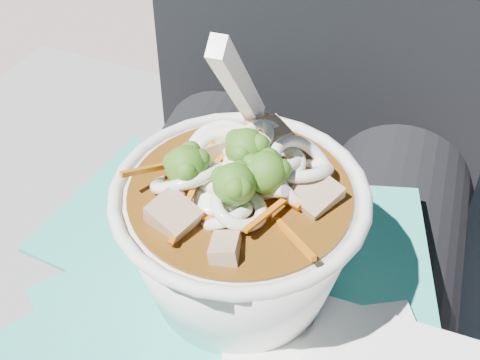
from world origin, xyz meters
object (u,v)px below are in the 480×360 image
(lap, at_px, (250,332))
(plastic_bag, at_px, (233,337))
(person_body, at_px, (280,231))
(udon_bowl, at_px, (240,227))

(lap, distance_m, plastic_bag, 0.10)
(person_body, bearing_deg, lap, -90.00)
(lap, xyz_separation_m, udon_bowl, (-0.00, -0.02, 0.15))
(lap, xyz_separation_m, plastic_bag, (0.00, -0.06, 0.08))
(lap, height_order, plastic_bag, plastic_bag)
(person_body, xyz_separation_m, plastic_bag, (0.00, -0.15, 0.05))
(plastic_bag, relative_size, udon_bowl, 1.83)
(plastic_bag, distance_m, udon_bowl, 0.08)
(udon_bowl, bearing_deg, lap, 83.37)
(plastic_bag, bearing_deg, lap, 94.74)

